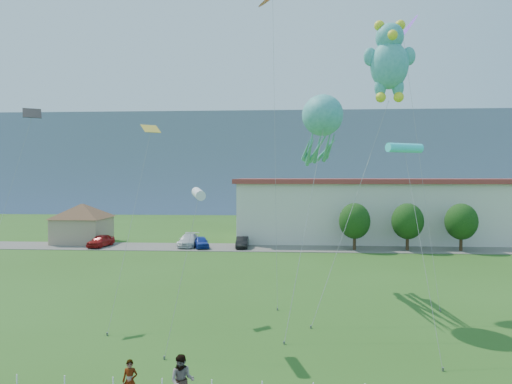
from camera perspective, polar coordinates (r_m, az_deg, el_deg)
ground at (r=20.86m, az=-2.01°, el=-22.24°), size 160.00×160.00×0.00m
parking_strip at (r=54.63m, az=1.53°, el=-6.99°), size 70.00×6.00×0.06m
hill_ridge at (r=139.00m, az=2.73°, el=3.62°), size 160.00×50.00×25.00m
pavilion at (r=62.76m, az=-20.88°, el=-3.19°), size 9.20×9.20×5.00m
warehouse at (r=67.56m, az=24.45°, el=-1.95°), size 61.00×15.00×8.20m
tree_near at (r=53.81m, az=12.22°, el=-3.56°), size 3.60×3.60×5.47m
tree_mid at (r=55.04m, az=18.42°, el=-3.50°), size 3.60×3.60×5.47m
tree_far at (r=56.88m, az=24.28°, el=-3.40°), size 3.60×3.60×5.47m
pedestrian_left at (r=19.06m, az=-15.48°, el=-21.81°), size 0.60×0.41×1.58m
pedestrian_right at (r=18.28m, az=-9.22°, el=-22.27°), size 0.95×0.75×1.91m
parked_car_red at (r=58.27m, az=-18.83°, el=-5.78°), size 2.35×4.45×1.44m
parked_car_white at (r=56.12m, az=-8.43°, el=-5.98°), size 2.06×5.04×1.46m
parked_car_blue at (r=54.89m, az=-6.88°, el=-6.23°), size 2.69×4.16×1.32m
parked_car_black at (r=54.54m, az=-1.73°, el=-6.28°), size 1.49×3.98×1.30m
octopus_kite at (r=31.03m, az=8.10°, el=7.69°), size 3.79×13.46×13.75m
teddy_bear_kite at (r=34.29m, az=16.34°, el=15.65°), size 7.63×8.24×19.38m
small_kite_purple at (r=37.06m, az=18.01°, el=17.68°), size 2.03×6.27×19.82m
small_kite_orange at (r=38.09m, az=2.12°, el=22.55°), size 1.80×7.82×23.29m
small_kite_white at (r=23.70m, az=-7.24°, el=-0.34°), size 1.46×3.77×8.09m
small_kite_black at (r=32.56m, az=-26.87°, el=6.30°), size 1.84×5.50×13.06m
small_kite_yellow at (r=30.59m, az=-13.53°, el=5.27°), size 1.30×7.01×12.15m
small_kite_cyan at (r=25.96m, az=18.11°, el=5.08°), size 0.78×6.13×10.52m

